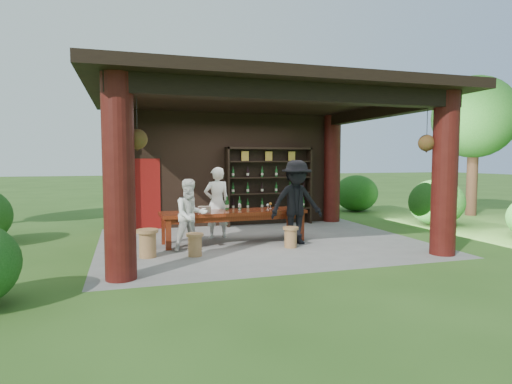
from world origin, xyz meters
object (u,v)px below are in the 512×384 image
object	(u,v)px
stool_near_right	(291,237)
stool_far_left	(148,242)
wine_shelf	(269,186)
host	(217,203)
napkin_basket	(204,209)
tasting_table	(234,216)
stool_near_left	(195,244)
guest_man	(296,202)
guest_woman	(191,215)

from	to	relation	value
stool_near_right	stool_far_left	distance (m)	3.07
wine_shelf	host	world-z (taller)	wine_shelf
stool_near_right	napkin_basket	world-z (taller)	napkin_basket
tasting_table	stool_far_left	world-z (taller)	tasting_table
stool_far_left	stool_near_left	bearing A→B (deg)	-10.74
tasting_table	stool_near_left	world-z (taller)	tasting_table
wine_shelf	guest_man	size ratio (longest dim) A/B	1.36
stool_near_right	napkin_basket	xyz separation A→B (m)	(-1.77, 0.80, 0.58)
host	guest_woman	xyz separation A→B (m)	(-0.83, -1.25, -0.11)
host	napkin_basket	size ratio (longest dim) A/B	6.76
napkin_basket	stool_near_left	bearing A→B (deg)	-110.54
stool_near_left	guest_woman	bearing A→B (deg)	89.89
wine_shelf	stool_near_right	world-z (taller)	wine_shelf
wine_shelf	stool_near_left	distance (m)	4.59
wine_shelf	host	xyz separation A→B (m)	(-1.95, -1.73, -0.27)
host	napkin_basket	xyz separation A→B (m)	(-0.45, -0.79, -0.06)
host	tasting_table	bearing A→B (deg)	109.75
tasting_table	guest_woman	distance (m)	1.26
napkin_basket	stool_far_left	bearing A→B (deg)	-146.95
stool_far_left	tasting_table	bearing A→B (deg)	25.99
stool_far_left	host	xyz separation A→B (m)	(1.75, 1.63, 0.58)
guest_woman	napkin_basket	xyz separation A→B (m)	(0.38, 0.47, 0.05)
guest_woman	stool_far_left	bearing A→B (deg)	-170.42
napkin_basket	guest_woman	bearing A→B (deg)	-129.25
stool_near_left	stool_near_right	xyz separation A→B (m)	(2.16, 0.22, -0.00)
wine_shelf	guest_woman	size ratio (longest dim) A/B	1.71
tasting_table	host	xyz separation A→B (m)	(-0.27, 0.65, 0.25)
host	guest_woman	world-z (taller)	host
stool_far_left	wine_shelf	bearing A→B (deg)	42.28
host	guest_man	bearing A→B (deg)	139.37
stool_near_right	host	bearing A→B (deg)	129.94
wine_shelf	stool_far_left	size ratio (longest dim) A/B	4.66
wine_shelf	tasting_table	distance (m)	2.96
host	guest_man	xyz separation A→B (m)	(1.60, -1.24, 0.09)
tasting_table	host	size ratio (longest dim) A/B	1.95
stool_far_left	host	size ratio (longest dim) A/B	0.32
wine_shelf	tasting_table	size ratio (longest dim) A/B	0.76
tasting_table	guest_woman	size ratio (longest dim) A/B	2.23
napkin_basket	stool_near_right	bearing A→B (deg)	-24.18
guest_woman	napkin_basket	size ratio (longest dim) A/B	5.90
stool_near_right	host	distance (m)	2.16
tasting_table	guest_woman	bearing A→B (deg)	-151.19
stool_near_left	guest_man	bearing A→B (deg)	13.13
stool_far_left	napkin_basket	xyz separation A→B (m)	(1.30, 0.84, 0.52)
stool_near_left	host	xyz separation A→B (m)	(0.83, 1.81, 0.63)
stool_far_left	napkin_basket	bearing A→B (deg)	33.05
tasting_table	napkin_basket	distance (m)	0.75
wine_shelf	tasting_table	bearing A→B (deg)	-125.24
host	guest_man	size ratio (longest dim) A/B	0.91
guest_woman	napkin_basket	world-z (taller)	guest_woman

